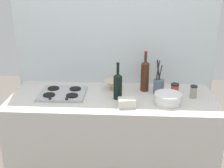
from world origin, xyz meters
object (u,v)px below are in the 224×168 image
(butter_dish, at_px, (127,103))
(utensil_crock, at_px, (159,85))
(condiment_jar_front, at_px, (175,89))
(mixing_bowl, at_px, (113,85))
(stovetop_hob, at_px, (63,93))
(condiment_jar_rear, at_px, (193,92))
(wine_bottle_leftmost, at_px, (145,75))
(plate_stack, at_px, (168,98))
(wine_bottle_mid_left, at_px, (118,85))

(butter_dish, relative_size, utensil_crock, 0.43)
(condiment_jar_front, bearing_deg, mixing_bowl, 173.38)
(condiment_jar_front, bearing_deg, stovetop_hob, -174.66)
(mixing_bowl, distance_m, condiment_jar_rear, 0.72)
(wine_bottle_leftmost, height_order, utensil_crock, wine_bottle_leftmost)
(stovetop_hob, height_order, utensil_crock, utensil_crock)
(stovetop_hob, relative_size, condiment_jar_front, 4.38)
(plate_stack, relative_size, butter_dish, 1.72)
(plate_stack, bearing_deg, butter_dish, -166.52)
(mixing_bowl, bearing_deg, utensil_crock, -8.62)
(butter_dish, bearing_deg, mixing_bowl, 109.86)
(plate_stack, xyz_separation_m, utensil_crock, (-0.06, 0.22, 0.03))
(mixing_bowl, height_order, condiment_jar_rear, condiment_jar_rear)
(wine_bottle_leftmost, height_order, butter_dish, wine_bottle_leftmost)
(wine_bottle_mid_left, xyz_separation_m, butter_dish, (0.08, -0.16, -0.09))
(stovetop_hob, distance_m, condiment_jar_front, 1.01)
(mixing_bowl, xyz_separation_m, utensil_crock, (0.41, -0.06, 0.03))
(wine_bottle_leftmost, relative_size, wine_bottle_mid_left, 1.15)
(utensil_crock, distance_m, condiment_jar_front, 0.15)
(stovetop_hob, relative_size, plate_stack, 1.73)
(butter_dish, xyz_separation_m, utensil_crock, (0.28, 0.30, 0.04))
(condiment_jar_rear, bearing_deg, wine_bottle_leftmost, 161.33)
(plate_stack, relative_size, mixing_bowl, 1.35)
(wine_bottle_mid_left, height_order, butter_dish, wine_bottle_mid_left)
(condiment_jar_rear, bearing_deg, utensil_crock, 163.64)
(condiment_jar_front, bearing_deg, wine_bottle_leftmost, 168.09)
(condiment_jar_rear, bearing_deg, plate_stack, -150.26)
(wine_bottle_leftmost, bearing_deg, utensil_crock, -23.98)
(plate_stack, relative_size, utensil_crock, 0.73)
(wine_bottle_mid_left, bearing_deg, mixing_bowl, 104.27)
(wine_bottle_leftmost, relative_size, utensil_crock, 1.17)
(mixing_bowl, height_order, butter_dish, mixing_bowl)
(wine_bottle_leftmost, bearing_deg, plate_stack, -56.87)
(butter_dish, bearing_deg, condiment_jar_front, 35.03)
(stovetop_hob, distance_m, butter_dish, 0.61)
(butter_dish, height_order, condiment_jar_front, condiment_jar_front)
(utensil_crock, bearing_deg, wine_bottle_mid_left, -157.94)
(stovetop_hob, height_order, condiment_jar_front, condiment_jar_front)
(stovetop_hob, xyz_separation_m, mixing_bowl, (0.44, 0.16, 0.03))
(wine_bottle_leftmost, xyz_separation_m, condiment_jar_front, (0.27, -0.06, -0.10))
(stovetop_hob, distance_m, wine_bottle_leftmost, 0.76)
(stovetop_hob, height_order, butter_dish, butter_dish)
(wine_bottle_mid_left, height_order, mixing_bowl, wine_bottle_mid_left)
(condiment_jar_rear, bearing_deg, butter_dish, -159.40)
(wine_bottle_leftmost, bearing_deg, mixing_bowl, 178.36)
(stovetop_hob, relative_size, mixing_bowl, 2.35)
(butter_dish, height_order, utensil_crock, utensil_crock)
(wine_bottle_leftmost, xyz_separation_m, butter_dish, (-0.16, -0.36, -0.11))
(stovetop_hob, bearing_deg, butter_dish, -19.86)
(plate_stack, distance_m, condiment_jar_front, 0.24)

